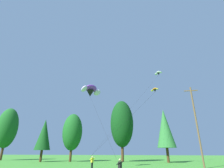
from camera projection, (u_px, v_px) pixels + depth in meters
treeline_tree_a at (7, 128)px, 50.20m from camera, size 5.72×5.72×14.54m
treeline_tree_b at (44, 134)px, 42.61m from camera, size 3.79×3.79×9.97m
treeline_tree_c at (72, 132)px, 43.33m from camera, size 4.89×4.89×11.44m
treeline_tree_d at (122, 123)px, 44.21m from camera, size 5.84×5.84×14.98m
treeline_tree_e at (165, 128)px, 40.20m from camera, size 4.20×4.20×11.83m
utility_pole at (197, 123)px, 27.38m from camera, size 2.20×0.26×12.64m
kite_flyer_near at (92, 161)px, 24.70m from camera, size 0.71×0.73×1.69m
kite_flyer_mid at (120, 167)px, 16.16m from camera, size 0.69×0.71×1.69m
parafoil_kite_high_orange at (155, 90)px, 39.06m from camera, size 12.17×12.43×14.28m
parafoil_kite_mid_purple at (91, 91)px, 28.67m from camera, size 7.02×10.11×11.23m
parafoil_kite_far_white at (158, 73)px, 43.96m from camera, size 13.85×15.82×20.01m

